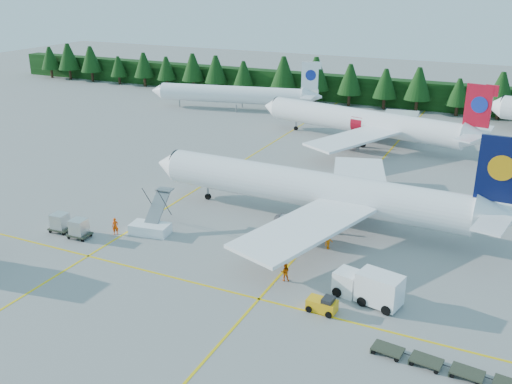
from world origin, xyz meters
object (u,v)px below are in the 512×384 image
at_px(airliner_navy, 303,188).
at_px(airstairs, 151,225).
at_px(airliner_red, 358,121).
at_px(service_truck, 368,286).
at_px(baggage_tug, 323,304).

relative_size(airliner_navy, airstairs, 6.88).
relative_size(airliner_navy, airliner_red, 1.06).
bearing_deg(airstairs, service_truck, -16.30).
bearing_deg(airliner_red, airliner_navy, -72.54).
bearing_deg(baggage_tug, airliner_navy, 119.43).
bearing_deg(baggage_tug, airstairs, 166.19).
xyz_separation_m(airliner_red, baggage_tug, (12.72, -55.17, -3.03)).
height_order(airliner_navy, baggage_tug, airliner_navy).
distance_m(airliner_navy, baggage_tug, 21.04).
bearing_deg(airstairs, airliner_navy, 30.61).
xyz_separation_m(airstairs, baggage_tug, (23.33, -7.30, -0.19)).
height_order(airliner_red, service_truck, airliner_red).
distance_m(airliner_red, baggage_tug, 56.70).
bearing_deg(airliner_red, baggage_tug, -65.28).
distance_m(airstairs, baggage_tug, 24.45).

